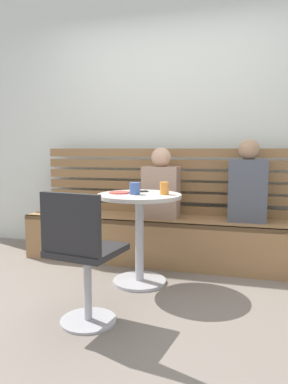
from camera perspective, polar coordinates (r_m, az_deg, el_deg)
ground at (r=2.58m, az=-3.80°, el=-18.54°), size 8.00×8.00×0.00m
back_wall at (r=3.93m, az=4.29°, el=11.82°), size 5.20×0.10×2.90m
booth_bench at (r=3.59m, az=2.68°, el=-7.44°), size 2.70×0.52×0.44m
booth_backrest at (r=3.73m, az=3.58°, el=1.76°), size 2.65×0.04×0.67m
cafe_table at (r=2.97m, az=-0.72°, el=-4.58°), size 0.68×0.68×0.74m
white_chair at (r=2.29m, az=-9.80°, el=-9.51°), size 0.46×0.46×0.85m
person_adult at (r=3.45m, az=15.97°, el=1.08°), size 0.34×0.22×0.75m
person_child_left at (r=3.49m, az=2.71°, el=0.80°), size 0.34×0.22×0.68m
cup_tumbler_orange at (r=2.90m, az=3.22°, el=0.59°), size 0.07×0.07×0.10m
cup_mug_blue at (r=2.91m, az=-1.45°, el=0.55°), size 0.08×0.08×0.09m
plate_small at (r=2.99m, az=-3.91°, el=-0.08°), size 0.17×0.17×0.01m
phone_on_table at (r=3.08m, az=-0.70°, el=0.10°), size 0.16×0.13×0.01m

